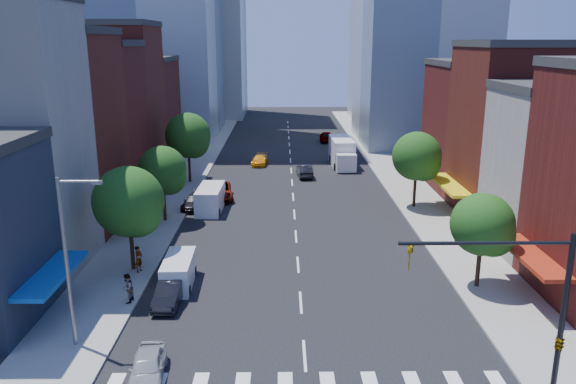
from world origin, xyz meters
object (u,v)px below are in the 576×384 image
Objects in this scene: parked_car_front at (148,367)px; cargo_van_near at (178,272)px; pedestrian_near at (139,259)px; pedestrian_far at (127,288)px; parked_car_third at (219,191)px; box_truck at (342,153)px; traffic_car_oncoming at (304,171)px; traffic_car_far at (326,137)px; parked_car_second at (169,293)px; cargo_van_far at (210,199)px; taxi at (260,160)px; parked_car_rear at (195,201)px.

cargo_van_near reaches higher than parked_car_front.
cargo_van_near is at bearing 86.50° from parked_car_front.
pedestrian_near is 4.76m from pedestrian_far.
box_truck is (14.08, 15.26, 0.83)m from parked_car_third.
traffic_car_far reaches higher than traffic_car_oncoming.
parked_car_second is at bearing -98.99° from parked_car_third.
parked_car_front is 0.81× the size of traffic_car_far.
cargo_van_far is (0.02, 16.67, 0.20)m from cargo_van_near.
box_truck is at bearing 39.41° from parked_car_third.
cargo_van_far reaches higher than pedestrian_far.
cargo_van_far is 14.96m from pedestrian_near.
parked_car_third is 20.89m from cargo_van_near.
parked_car_third is 19.16m from pedestrian_near.
parked_car_front is at bearing -88.31° from taxi.
parked_car_third is at bearing -134.55° from box_truck.
box_truck reaches higher than parked_car_rear.
traffic_car_far is 2.62× the size of pedestrian_far.
parked_car_third reaches higher than parked_car_front.
cargo_van_far is at bearing -179.14° from pedestrian_far.
traffic_car_oncoming is at bearing 71.86° from parked_car_front.
parked_car_front is at bearing 79.80° from traffic_car_far.
traffic_car_oncoming is at bearing 81.08° from traffic_car_far.
pedestrian_near reaches higher than taxi.
taxi is at bearing -55.51° from traffic_car_oncoming.
traffic_car_oncoming is at bearing -4.15° from pedestrian_near.
cargo_van_far is 1.23× the size of taxi.
parked_car_front is at bearing -87.59° from cargo_van_far.
parked_car_third is 0.66× the size of box_truck.
cargo_van_near is at bearing 88.72° from parked_car_second.
parked_car_rear is at bearing -132.66° from box_truck.
traffic_car_far is (13.35, 64.28, 0.16)m from parked_car_front.
cargo_van_far is at bearing 90.79° from parked_car_second.
pedestrian_near is (-6.99, -34.82, 0.42)m from taxi.
taxi is 1.00× the size of traffic_car_oncoming.
parked_car_third is (0.45, 23.46, 0.12)m from parked_car_second.
box_truck is at bearing -135.15° from traffic_car_oncoming.
traffic_car_far reaches higher than parked_car_third.
parked_car_third reaches higher than taxi.
traffic_car_far is (15.35, 36.16, 0.16)m from parked_car_rear.
traffic_car_oncoming is (9.38, 13.52, -0.41)m from cargo_van_far.
parked_car_front is at bearing -97.78° from parked_car_third.
parked_car_front reaches higher than parked_car_rear.
box_truck reaches higher than parked_car_front.
box_truck reaches higher than taxi.
parked_car_third is at bearing 87.56° from cargo_van_near.
parked_car_third is at bearing 87.26° from cargo_van_far.
parked_car_third is 20.78m from box_truck.
taxi is at bearing 80.09° from parked_car_front.
parked_car_rear is at bearing -174.26° from pedestrian_far.
parked_car_third reaches higher than traffic_car_oncoming.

